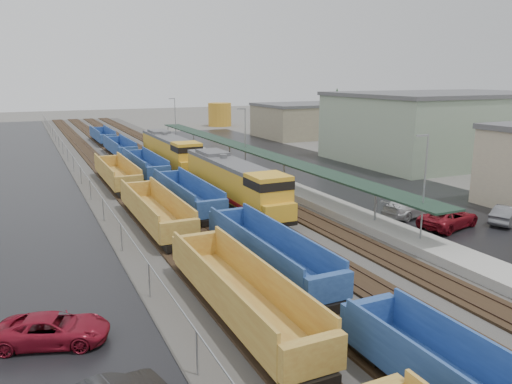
% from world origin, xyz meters
% --- Properties ---
extents(ballast_strip, '(20.00, 160.00, 0.08)m').
position_xyz_m(ballast_strip, '(0.00, 60.00, 0.04)').
color(ballast_strip, '#302D2B').
rests_on(ballast_strip, ground).
extents(trackbed, '(14.60, 160.00, 0.22)m').
position_xyz_m(trackbed, '(-0.00, 60.00, 0.16)').
color(trackbed, black).
rests_on(trackbed, ground).
extents(west_parking_lot, '(10.00, 160.00, 0.02)m').
position_xyz_m(west_parking_lot, '(-15.00, 60.00, 0.01)').
color(west_parking_lot, black).
rests_on(west_parking_lot, ground).
extents(east_commuter_lot, '(16.00, 100.00, 0.02)m').
position_xyz_m(east_commuter_lot, '(19.00, 50.00, 0.01)').
color(east_commuter_lot, black).
rests_on(east_commuter_lot, ground).
extents(station_platform, '(3.00, 80.00, 8.00)m').
position_xyz_m(station_platform, '(9.50, 50.01, 0.73)').
color(station_platform, '#9E9B93').
rests_on(station_platform, ground).
extents(chainlink_fence, '(0.08, 160.04, 2.02)m').
position_xyz_m(chainlink_fence, '(-9.50, 58.44, 1.61)').
color(chainlink_fence, gray).
rests_on(chainlink_fence, ground).
extents(industrial_buildings, '(32.52, 75.30, 9.50)m').
position_xyz_m(industrial_buildings, '(37.76, 45.85, 4.25)').
color(industrial_buildings, '#BDB190').
rests_on(industrial_buildings, ground).
extents(distant_hills, '(301.00, 140.00, 25.20)m').
position_xyz_m(distant_hills, '(44.79, 210.68, 0.00)').
color(distant_hills, '#55634D').
rests_on(distant_hills, ground).
extents(tree_east, '(4.40, 4.40, 10.00)m').
position_xyz_m(tree_east, '(28.00, 58.00, 6.47)').
color(tree_east, '#332316').
rests_on(tree_east, ground).
extents(locomotive_lead, '(2.95, 19.44, 4.40)m').
position_xyz_m(locomotive_lead, '(2.00, 35.56, 2.35)').
color(locomotive_lead, black).
rests_on(locomotive_lead, ground).
extents(locomotive_trail, '(2.95, 19.44, 4.40)m').
position_xyz_m(locomotive_trail, '(2.00, 56.56, 2.35)').
color(locomotive_trail, black).
rests_on(locomotive_trail, ground).
extents(well_string_yellow, '(2.78, 82.15, 2.46)m').
position_xyz_m(well_string_yellow, '(-6.00, 15.86, 1.21)').
color(well_string_yellow, '#AC752F').
rests_on(well_string_yellow, ground).
extents(well_string_blue, '(2.68, 113.23, 2.38)m').
position_xyz_m(well_string_blue, '(-2.00, 37.26, 1.18)').
color(well_string_blue, navy).
rests_on(well_string_blue, ground).
extents(storage_tank, '(5.45, 5.45, 5.45)m').
position_xyz_m(storage_tank, '(28.18, 106.99, 2.73)').
color(storage_tank, gold).
rests_on(storage_tank, ground).
extents(parked_car_west_c, '(3.77, 5.37, 1.36)m').
position_xyz_m(parked_car_west_c, '(-14.53, 17.16, 0.68)').
color(parked_car_west_c, maroon).
rests_on(parked_car_west_c, ground).
extents(parked_car_east_b, '(3.92, 6.15, 1.58)m').
position_xyz_m(parked_car_east_b, '(14.93, 22.70, 0.79)').
color(parked_car_east_b, maroon).
rests_on(parked_car_east_b, ground).
extents(parked_car_east_c, '(3.27, 5.93, 1.63)m').
position_xyz_m(parked_car_east_c, '(14.48, 26.55, 0.81)').
color(parked_car_east_c, silver).
rests_on(parked_car_east_c, ground).
extents(parked_car_east_e, '(3.26, 4.83, 1.51)m').
position_xyz_m(parked_car_east_e, '(20.16, 21.56, 0.75)').
color(parked_car_east_e, '#58595D').
rests_on(parked_car_east_e, ground).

